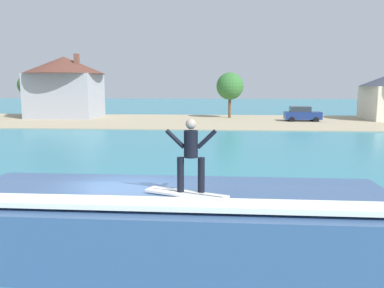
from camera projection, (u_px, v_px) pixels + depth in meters
The scene contains 10 objects.
ground_plane at pixel (126, 245), 10.59m from camera, with size 260.00×260.00×0.00m, color teal.
wave_crest at pixel (173, 222), 9.95m from camera, with size 10.90×4.08×1.75m.
surfboard at pixel (186, 194), 9.04m from camera, with size 1.98×1.12×0.06m.
surfer at pixel (191, 151), 8.96m from camera, with size 1.18×0.32×1.69m.
shoreline_bank at pixel (203, 121), 48.25m from camera, with size 120.00×20.26×0.10m.
car_near_shore at pixel (75, 112), 51.39m from camera, with size 4.15×2.14×1.86m.
car_far_shore at pixel (302, 114), 47.46m from camera, with size 4.28×2.20×1.86m.
house_with_chimney at pixel (65, 83), 52.79m from camera, with size 10.80×10.80×8.42m.
tree_tall_bare at pixel (230, 86), 52.08m from camera, with size 3.58×3.58×6.06m.
tree_short_bushy at pixel (29, 85), 55.49m from camera, with size 3.03×3.03×5.94m.
Camera 1 is at (2.59, -9.91, 4.21)m, focal length 37.02 mm.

